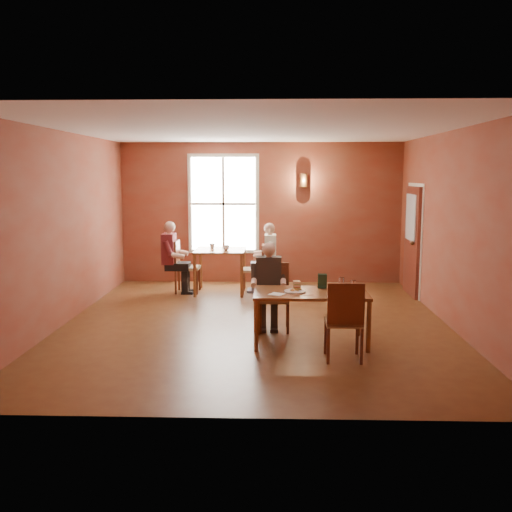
{
  "coord_description": "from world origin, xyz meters",
  "views": [
    {
      "loc": [
        0.28,
        -8.72,
        2.34
      ],
      "look_at": [
        0.0,
        0.2,
        1.05
      ],
      "focal_mm": 40.0,
      "sensor_mm": 36.0,
      "label": 1
    }
  ],
  "objects_px": {
    "diner_main": "(274,290)",
    "chair_diner_white": "(253,269)",
    "chair_diner_main": "(274,298)",
    "chair_empty": "(343,320)",
    "main_table": "(310,318)",
    "second_table": "(220,271)",
    "diner_white": "(255,259)",
    "diner_maroon": "(186,258)",
    "chair_diner_maroon": "(188,267)"
  },
  "relations": [
    {
      "from": "second_table",
      "to": "chair_empty",
      "type": "bearing_deg",
      "value": -64.39
    },
    {
      "from": "main_table",
      "to": "chair_empty",
      "type": "relative_size",
      "value": 1.53
    },
    {
      "from": "second_table",
      "to": "chair_diner_maroon",
      "type": "relative_size",
      "value": 0.94
    },
    {
      "from": "chair_empty",
      "to": "second_table",
      "type": "xyz_separation_m",
      "value": [
        -1.94,
        4.05,
        -0.08
      ]
    },
    {
      "from": "diner_white",
      "to": "chair_diner_maroon",
      "type": "height_order",
      "value": "diner_white"
    },
    {
      "from": "diner_main",
      "to": "second_table",
      "type": "relative_size",
      "value": 1.29
    },
    {
      "from": "chair_diner_main",
      "to": "diner_maroon",
      "type": "relative_size",
      "value": 0.73
    },
    {
      "from": "main_table",
      "to": "diner_maroon",
      "type": "relative_size",
      "value": 1.13
    },
    {
      "from": "second_table",
      "to": "diner_maroon",
      "type": "height_order",
      "value": "diner_maroon"
    },
    {
      "from": "chair_diner_main",
      "to": "diner_main",
      "type": "xyz_separation_m",
      "value": [
        0.0,
        -0.03,
        0.13
      ]
    },
    {
      "from": "diner_main",
      "to": "diner_maroon",
      "type": "bearing_deg",
      "value": -57.61
    },
    {
      "from": "second_table",
      "to": "diner_white",
      "type": "relative_size",
      "value": 0.73
    },
    {
      "from": "chair_diner_main",
      "to": "chair_empty",
      "type": "relative_size",
      "value": 0.98
    },
    {
      "from": "second_table",
      "to": "chair_diner_white",
      "type": "height_order",
      "value": "chair_diner_white"
    },
    {
      "from": "diner_main",
      "to": "diner_white",
      "type": "distance_m",
      "value": 2.78
    },
    {
      "from": "second_table",
      "to": "chair_diner_white",
      "type": "bearing_deg",
      "value": 0.0
    },
    {
      "from": "main_table",
      "to": "chair_diner_white",
      "type": "relative_size",
      "value": 1.62
    },
    {
      "from": "chair_diner_main",
      "to": "second_table",
      "type": "xyz_separation_m",
      "value": [
        -1.07,
        2.72,
        -0.07
      ]
    },
    {
      "from": "diner_main",
      "to": "chair_diner_white",
      "type": "height_order",
      "value": "diner_main"
    },
    {
      "from": "chair_diner_main",
      "to": "chair_diner_maroon",
      "type": "distance_m",
      "value": 3.22
    },
    {
      "from": "second_table",
      "to": "diner_maroon",
      "type": "xyz_separation_m",
      "value": [
        -0.68,
        0.0,
        0.26
      ]
    },
    {
      "from": "chair_empty",
      "to": "diner_white",
      "type": "relative_size",
      "value": 0.77
    },
    {
      "from": "chair_diner_white",
      "to": "diner_white",
      "type": "bearing_deg",
      "value": -90.0
    },
    {
      "from": "chair_diner_main",
      "to": "chair_diner_maroon",
      "type": "relative_size",
      "value": 0.97
    },
    {
      "from": "diner_main",
      "to": "chair_diner_white",
      "type": "distance_m",
      "value": 2.79
    },
    {
      "from": "main_table",
      "to": "chair_diner_main",
      "type": "height_order",
      "value": "chair_diner_main"
    },
    {
      "from": "chair_diner_main",
      "to": "chair_empty",
      "type": "xyz_separation_m",
      "value": [
        0.87,
        -1.33,
        0.01
      ]
    },
    {
      "from": "chair_diner_maroon",
      "to": "chair_diner_main",
      "type": "bearing_deg",
      "value": 32.22
    },
    {
      "from": "diner_main",
      "to": "chair_empty",
      "type": "height_order",
      "value": "diner_main"
    },
    {
      "from": "diner_maroon",
      "to": "second_table",
      "type": "bearing_deg",
      "value": 90.0
    },
    {
      "from": "diner_maroon",
      "to": "chair_diner_main",
      "type": "bearing_deg",
      "value": 32.67
    },
    {
      "from": "diner_main",
      "to": "chair_diner_white",
      "type": "relative_size",
      "value": 1.31
    },
    {
      "from": "chair_empty",
      "to": "second_table",
      "type": "distance_m",
      "value": 4.49
    },
    {
      "from": "diner_maroon",
      "to": "diner_white",
      "type": "bearing_deg",
      "value": 90.0
    },
    {
      "from": "chair_diner_white",
      "to": "diner_maroon",
      "type": "height_order",
      "value": "diner_maroon"
    },
    {
      "from": "diner_white",
      "to": "diner_maroon",
      "type": "distance_m",
      "value": 1.36
    },
    {
      "from": "chair_diner_main",
      "to": "diner_white",
      "type": "relative_size",
      "value": 0.75
    },
    {
      "from": "diner_main",
      "to": "diner_maroon",
      "type": "relative_size",
      "value": 0.91
    },
    {
      "from": "chair_diner_white",
      "to": "chair_empty",
      "type": "bearing_deg",
      "value": -162.31
    },
    {
      "from": "diner_white",
      "to": "second_table",
      "type": "bearing_deg",
      "value": 90.0
    },
    {
      "from": "chair_diner_white",
      "to": "diner_maroon",
      "type": "distance_m",
      "value": 1.35
    },
    {
      "from": "diner_main",
      "to": "diner_maroon",
      "type": "distance_m",
      "value": 3.26
    },
    {
      "from": "chair_diner_main",
      "to": "chair_empty",
      "type": "distance_m",
      "value": 1.59
    },
    {
      "from": "chair_diner_main",
      "to": "main_table",
      "type": "bearing_deg",
      "value": 127.57
    },
    {
      "from": "main_table",
      "to": "diner_main",
      "type": "bearing_deg",
      "value": 128.88
    },
    {
      "from": "chair_diner_main",
      "to": "diner_maroon",
      "type": "xyz_separation_m",
      "value": [
        -1.75,
        2.72,
        0.19
      ]
    },
    {
      "from": "main_table",
      "to": "diner_white",
      "type": "height_order",
      "value": "diner_white"
    },
    {
      "from": "diner_maroon",
      "to": "chair_empty",
      "type": "bearing_deg",
      "value": 32.91
    },
    {
      "from": "diner_main",
      "to": "chair_empty",
      "type": "xyz_separation_m",
      "value": [
        0.87,
        -1.3,
        -0.12
      ]
    },
    {
      "from": "diner_main",
      "to": "chair_diner_maroon",
      "type": "relative_size",
      "value": 1.21
    }
  ]
}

